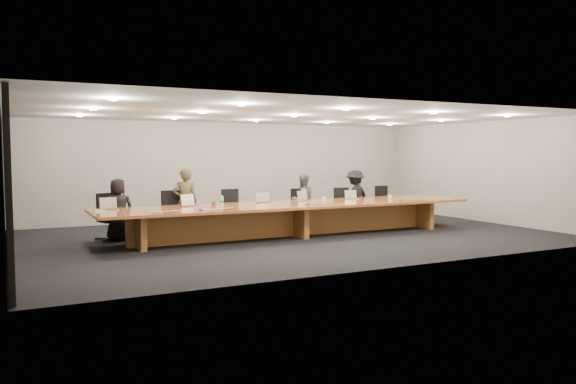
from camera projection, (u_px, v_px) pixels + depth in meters
name	position (u px, v px, depth m)	size (l,w,h in m)	color
ground	(294.00, 236.00, 13.06)	(12.00, 12.00, 0.00)	black
back_wall	(231.00, 171.00, 16.52)	(12.00, 0.02, 2.80)	silver
left_wall_panel	(7.00, 183.00, 10.29)	(0.08, 7.84, 2.74)	black
conference_table	(294.00, 213.00, 13.03)	(9.00, 1.80, 0.75)	brown
chair_far_left	(111.00, 216.00, 12.34)	(0.54, 0.54, 1.06)	black
chair_left	(174.00, 213.00, 12.97)	(0.55, 0.55, 1.08)	black
chair_mid_left	(233.00, 210.00, 13.65)	(0.54, 0.54, 1.06)	black
chair_mid_right	(301.00, 207.00, 14.60)	(0.52, 0.52, 1.01)	black
chair_right	(343.00, 206.00, 15.16)	(0.51, 0.51, 1.00)	black
chair_far_right	(385.00, 203.00, 15.84)	(0.52, 0.52, 1.01)	black
person_a	(118.00, 209.00, 12.34)	(0.67, 0.43, 1.37)	black
person_b	(185.00, 202.00, 13.08)	(0.57, 0.38, 1.57)	#3F3A22
person_c	(303.00, 201.00, 14.52)	(0.67, 0.52, 1.38)	#555557
person_d	(355.00, 197.00, 15.27)	(0.94, 0.54, 1.46)	black
laptop_a	(109.00, 204.00, 11.50)	(0.34, 0.25, 0.27)	tan
laptop_b	(191.00, 200.00, 12.30)	(0.35, 0.25, 0.27)	tan
laptop_c	(264.00, 198.00, 13.13)	(0.32, 0.23, 0.25)	tan
laptop_d	(306.00, 196.00, 13.62)	(0.34, 0.25, 0.27)	#B8A48D
laptop_e	(352.00, 195.00, 14.19)	(0.30, 0.22, 0.24)	#C3B195
water_bottle	(222.00, 202.00, 12.23)	(0.07, 0.07, 0.23)	silver
amber_mug	(214.00, 204.00, 12.30)	(0.08, 0.08, 0.10)	brown
paper_cup_near	(324.00, 199.00, 13.72)	(0.09, 0.09, 0.10)	white
paper_cup_far	(390.00, 197.00, 14.29)	(0.08, 0.08, 0.10)	white
notepad	(98.00, 211.00, 11.24)	(0.22, 0.18, 0.01)	silver
lime_gadget	(98.00, 210.00, 11.24)	(0.18, 0.10, 0.03)	#56B32F
av_box	(158.00, 213.00, 10.85)	(0.21, 0.16, 0.03)	#B0B1B5
mic_left	(201.00, 210.00, 11.39)	(0.13, 0.13, 0.03)	black
mic_center	(307.00, 204.00, 12.68)	(0.12, 0.12, 0.03)	black
mic_right	(401.00, 200.00, 13.67)	(0.12, 0.12, 0.03)	black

